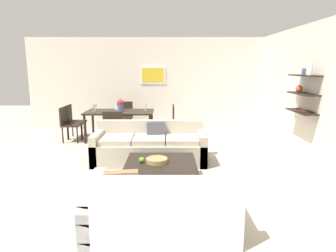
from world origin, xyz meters
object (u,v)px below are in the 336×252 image
Objects in this scene: loveseat_white at (161,207)px; dining_chair_foot at (115,127)px; wine_glass_left_far at (96,105)px; dining_table at (121,114)px; dining_chair_head at (126,115)px; sofa_beige at (151,147)px; dining_chair_left_near at (69,122)px; coffee_table at (162,174)px; wine_glass_head at (123,104)px; dining_chair_left_far at (74,119)px; decorative_bowl at (158,160)px; wine_glass_left_near at (94,107)px; wine_glass_right_far at (146,106)px; wine_glass_foot at (118,109)px; apple_on_coffee_table at (143,160)px; dining_chair_right_far at (170,119)px; centerpiece_vase at (122,105)px.

dining_chair_foot reaches higher than loveseat_white.
loveseat_white is 4.88m from wine_glass_left_far.
dining_chair_head is at bearing 90.00° from dining_table.
dining_chair_left_near is (-2.14, 1.60, 0.21)m from sofa_beige.
coffee_table is 3.66m from wine_glass_head.
dining_chair_left_far is (0.00, 0.41, 0.00)m from dining_chair_left_near.
loveseat_white reaches higher than decorative_bowl.
dining_table is 9.66× the size of wine_glass_left_near.
wine_glass_right_far is (0.65, 0.98, 0.37)m from dining_chair_foot.
wine_glass_right_far is at bearing 38.33° from wine_glass_foot.
apple_on_coffee_table is 3.85m from dining_chair_left_far.
dining_chair_right_far is 5.21× the size of wine_glass_head.
coffee_table is 0.65× the size of dining_table.
centerpiece_vase reaches higher than wine_glass_right_far.
decorative_bowl is 0.40× the size of dining_chair_right_far.
wine_glass_foot is at bearing -8.65° from dining_chair_left_near.
wine_glass_left_far reaches higher than coffee_table.
wine_glass_right_far reaches higher than coffee_table.
coffee_table is 3.25m from dining_table.
dining_chair_left_far is at bearing 126.57° from coffee_table.
dining_table is 5.50× the size of centerpiece_vase.
apple_on_coffee_table is at bearing -177.25° from coffee_table.
dining_chair_right_far is at bearing 10.09° from centerpiece_vase.
coffee_table is at bearing -81.36° from wine_glass_right_far.
wine_glass_left_far is (-1.71, 3.14, 0.46)m from decorative_bowl.
coffee_table is 3.47m from wine_glass_left_near.
sofa_beige and loveseat_white have the same top height.
wine_glass_foot is at bearing 121.96° from sofa_beige.
dining_chair_left_far is at bearing 177.22° from wine_glass_right_far.
loveseat_white is 5.44× the size of centerpiece_vase.
wine_glass_foot is at bearing -95.05° from centerpiece_vase.
dining_chair_left_near is 5.25× the size of wine_glass_foot.
sofa_beige is 2.82m from dining_chair_head.
dining_chair_left_near is at bearing -154.43° from wine_glass_head.
centerpiece_vase is (0.03, -0.01, 0.24)m from dining_table.
loveseat_white is 5.19m from dining_chair_left_far.
wine_glass_head is (1.27, 0.61, 0.37)m from dining_chair_left_near.
dining_chair_head is 1.00× the size of dining_chair_left_far.
loveseat_white is 5.37m from dining_chair_head.
loveseat_white is 9.43× the size of wine_glass_left_far.
dining_chair_foot is 1.66m from dining_chair_left_far.
dining_chair_left_near reaches higher than apple_on_coffee_table.
centerpiece_vase reaches higher than loveseat_white.
apple_on_coffee_table is at bearing -92.42° from sofa_beige.
dining_chair_right_far and dining_chair_left_far have the same top height.
wine_glass_left_far is (-0.65, -0.75, 0.38)m from dining_chair_head.
dining_chair_left_far is at bearing 90.00° from dining_chair_left_near.
centerpiece_vase is (0.03, -0.41, 0.05)m from wine_glass_head.
coffee_table is 6.63× the size of wine_glass_foot.
wine_glass_left_far is at bearing -177.22° from dining_chair_right_far.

